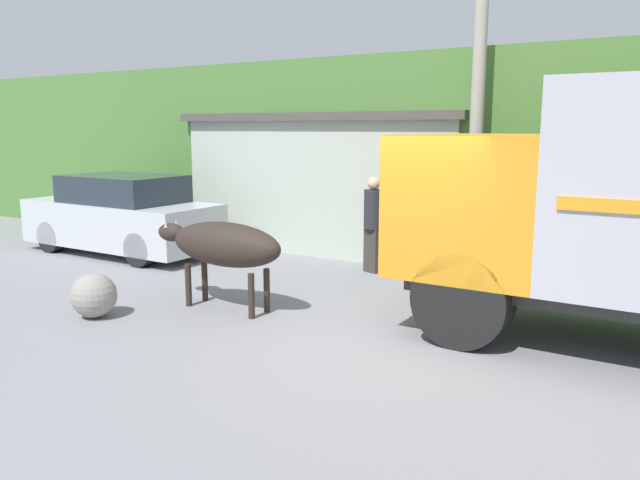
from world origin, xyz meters
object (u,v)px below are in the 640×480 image
object	(u,v)px
parked_suv	(121,216)
utility_pole	(478,86)
brown_cow	(223,245)
roadside_rock	(94,295)
pedestrian_on_hill	(373,220)

from	to	relation	value
parked_suv	utility_pole	size ratio (longest dim) A/B	0.69
brown_cow	roadside_rock	world-z (taller)	brown_cow
parked_suv	pedestrian_on_hill	bearing A→B (deg)	10.48
brown_cow	roadside_rock	size ratio (longest dim) A/B	3.60
pedestrian_on_hill	utility_pole	world-z (taller)	utility_pole
roadside_rock	pedestrian_on_hill	bearing A→B (deg)	65.89
pedestrian_on_hill	roadside_rock	distance (m)	4.97
parked_suv	utility_pole	distance (m)	7.54
parked_suv	roadside_rock	world-z (taller)	parked_suv
parked_suv	utility_pole	world-z (taller)	utility_pole
brown_cow	utility_pole	bearing A→B (deg)	65.86
utility_pole	parked_suv	bearing A→B (deg)	-167.92
pedestrian_on_hill	utility_pole	bearing A→B (deg)	-155.25
roadside_rock	parked_suv	bearing A→B (deg)	134.57
brown_cow	pedestrian_on_hill	bearing A→B (deg)	88.08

